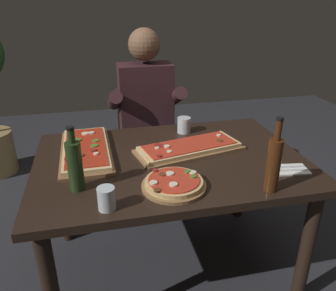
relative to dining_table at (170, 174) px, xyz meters
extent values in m
plane|color=#2D2D33|center=(0.00, 0.00, -0.64)|extent=(6.40, 6.40, 0.00)
cube|color=black|center=(0.00, 0.00, 0.08)|extent=(1.40, 0.96, 0.04)
cylinder|color=black|center=(0.62, -0.40, -0.29)|extent=(0.07, 0.07, 0.70)
cylinder|color=black|center=(-0.62, 0.40, -0.29)|extent=(0.07, 0.07, 0.70)
cylinder|color=black|center=(0.62, 0.40, -0.29)|extent=(0.07, 0.07, 0.70)
cube|color=olive|center=(0.12, 0.06, 0.10)|extent=(0.63, 0.36, 0.02)
cube|color=#E5C184|center=(0.12, 0.06, 0.12)|extent=(0.58, 0.32, 0.02)
cube|color=red|center=(0.12, 0.06, 0.13)|extent=(0.53, 0.29, 0.01)
cylinder|color=beige|center=(0.32, 0.14, 0.14)|extent=(0.03, 0.03, 0.01)
cylinder|color=brown|center=(0.30, 0.06, 0.14)|extent=(0.04, 0.04, 0.00)
cylinder|color=beige|center=(-0.06, 0.04, 0.14)|extent=(0.02, 0.02, 0.01)
cylinder|color=maroon|center=(-0.07, -0.06, 0.14)|extent=(0.03, 0.03, 0.01)
cylinder|color=beige|center=(-0.01, 0.05, 0.14)|extent=(0.03, 0.03, 0.01)
cylinder|color=maroon|center=(-0.05, 0.08, 0.14)|extent=(0.04, 0.04, 0.01)
cylinder|color=maroon|center=(-0.03, 0.06, 0.14)|extent=(0.03, 0.03, 0.00)
cylinder|color=beige|center=(-0.01, -0.01, 0.14)|extent=(0.03, 0.03, 0.00)
cube|color=brown|center=(-0.43, 0.16, 0.10)|extent=(0.28, 0.60, 0.02)
cube|color=#E5C184|center=(-0.43, 0.16, 0.12)|extent=(0.25, 0.56, 0.02)
cube|color=#B72D19|center=(-0.43, 0.16, 0.13)|extent=(0.22, 0.51, 0.01)
cylinder|color=#4C7F2D|center=(-0.48, 0.25, 0.14)|extent=(0.04, 0.04, 0.01)
cylinder|color=beige|center=(-0.51, 0.20, 0.14)|extent=(0.04, 0.04, 0.01)
cylinder|color=#4C7F2D|center=(-0.38, 0.22, 0.14)|extent=(0.04, 0.04, 0.00)
cylinder|color=brown|center=(-0.46, 0.04, 0.14)|extent=(0.04, 0.04, 0.01)
cylinder|color=beige|center=(-0.40, 0.34, 0.14)|extent=(0.03, 0.03, 0.01)
cylinder|color=beige|center=(-0.43, 0.34, 0.14)|extent=(0.04, 0.04, 0.01)
cylinder|color=beige|center=(-0.50, -0.04, 0.14)|extent=(0.03, 0.03, 0.01)
cylinder|color=beige|center=(-0.38, 0.04, 0.14)|extent=(0.03, 0.03, 0.01)
cylinder|color=maroon|center=(-0.51, 0.02, 0.14)|extent=(0.04, 0.04, 0.01)
cylinder|color=beige|center=(-0.50, -0.04, 0.14)|extent=(0.04, 0.04, 0.00)
cylinder|color=maroon|center=(-0.39, 0.09, 0.14)|extent=(0.03, 0.03, 0.01)
cylinder|color=#4C7F2D|center=(-0.39, 0.15, 0.14)|extent=(0.04, 0.04, 0.01)
cylinder|color=olive|center=(-0.05, -0.29, 0.10)|extent=(0.29, 0.29, 0.02)
cylinder|color=#DBB270|center=(-0.05, -0.29, 0.12)|extent=(0.26, 0.26, 0.02)
cylinder|color=red|center=(-0.05, -0.29, 0.13)|extent=(0.23, 0.23, 0.01)
cylinder|color=beige|center=(-0.15, -0.31, 0.14)|extent=(0.03, 0.03, 0.01)
cylinder|color=#4C7F2D|center=(0.03, -0.24, 0.14)|extent=(0.03, 0.03, 0.01)
cylinder|color=beige|center=(0.05, -0.25, 0.14)|extent=(0.03, 0.03, 0.00)
cylinder|color=#4C7F2D|center=(0.04, -0.29, 0.14)|extent=(0.03, 0.03, 0.01)
cylinder|color=brown|center=(-0.14, -0.37, 0.14)|extent=(0.03, 0.03, 0.00)
cylinder|color=beige|center=(-0.06, -0.24, 0.14)|extent=(0.04, 0.04, 0.01)
cylinder|color=maroon|center=(-0.12, -0.20, 0.14)|extent=(0.03, 0.03, 0.01)
cylinder|color=beige|center=(-0.06, -0.34, 0.14)|extent=(0.04, 0.04, 0.01)
cylinder|color=brown|center=(-0.09, -0.24, 0.14)|extent=(0.03, 0.03, 0.00)
cylinder|color=#47230F|center=(0.36, -0.40, 0.21)|extent=(0.06, 0.06, 0.24)
cylinder|color=#47230F|center=(0.36, -0.40, 0.38)|extent=(0.03, 0.03, 0.09)
cylinder|color=black|center=(0.36, -0.40, 0.43)|extent=(0.03, 0.03, 0.01)
cylinder|color=#233819|center=(-0.47, -0.21, 0.21)|extent=(0.07, 0.07, 0.22)
cylinder|color=#233819|center=(-0.47, -0.21, 0.35)|extent=(0.03, 0.03, 0.06)
cylinder|color=black|center=(-0.47, -0.21, 0.38)|extent=(0.03, 0.03, 0.01)
cylinder|color=silver|center=(0.17, 0.33, 0.14)|extent=(0.08, 0.08, 0.10)
cylinder|color=silver|center=(-0.35, -0.39, 0.14)|extent=(0.07, 0.07, 0.10)
cube|color=white|center=(0.54, -0.26, 0.10)|extent=(0.19, 0.13, 0.01)
cube|color=silver|center=(0.54, -0.28, 0.10)|extent=(0.17, 0.04, 0.00)
cube|color=silver|center=(0.54, -0.25, 0.10)|extent=(0.17, 0.04, 0.00)
cube|color=#3D2B1E|center=(0.00, 0.78, -0.21)|extent=(0.44, 0.44, 0.04)
cube|color=#3D2B1E|center=(0.00, 0.98, 0.02)|extent=(0.40, 0.04, 0.42)
cylinder|color=#3D2B1E|center=(-0.19, 0.59, -0.44)|extent=(0.04, 0.04, 0.41)
cylinder|color=#3D2B1E|center=(0.19, 0.59, -0.44)|extent=(0.04, 0.04, 0.41)
cylinder|color=#3D2B1E|center=(-0.19, 0.97, -0.44)|extent=(0.04, 0.04, 0.41)
cylinder|color=#3D2B1E|center=(0.19, 0.97, -0.44)|extent=(0.04, 0.04, 0.41)
cylinder|color=#23232D|center=(-0.10, 0.60, -0.42)|extent=(0.11, 0.11, 0.45)
cylinder|color=#23232D|center=(0.10, 0.60, -0.42)|extent=(0.11, 0.11, 0.45)
cube|color=#23232D|center=(0.00, 0.68, -0.13)|extent=(0.34, 0.40, 0.12)
cube|color=#381E23|center=(0.00, 0.78, 0.19)|extent=(0.38, 0.22, 0.52)
sphere|color=brown|center=(0.00, 0.78, 0.58)|extent=(0.22, 0.22, 0.22)
cylinder|color=#381E23|center=(-0.22, 0.73, 0.21)|extent=(0.09, 0.31, 0.21)
cylinder|color=#381E23|center=(0.22, 0.73, 0.21)|extent=(0.09, 0.31, 0.21)
camera|label=1|loc=(-0.36, -1.55, 0.88)|focal=35.84mm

